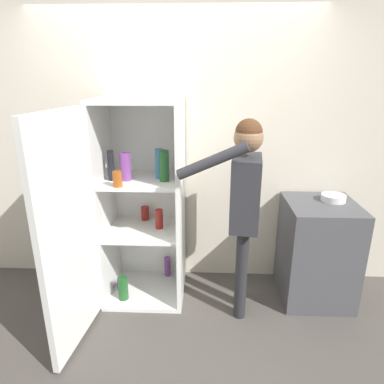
# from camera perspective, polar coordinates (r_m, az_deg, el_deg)

# --- Properties ---
(ground_plane) EXTENTS (12.00, 12.00, 0.00)m
(ground_plane) POSITION_cam_1_polar(r_m,az_deg,el_deg) (2.91, -4.03, -23.07)
(ground_plane) COLOR #4C4742
(wall_back) EXTENTS (7.00, 0.06, 2.55)m
(wall_back) POSITION_cam_1_polar(r_m,az_deg,el_deg) (3.21, -2.61, 6.82)
(wall_back) COLOR beige
(wall_back) RESTS_ON ground_plane
(refrigerator) EXTENTS (0.82, 1.33, 1.78)m
(refrigerator) POSITION_cam_1_polar(r_m,az_deg,el_deg) (2.93, -10.34, -2.61)
(refrigerator) COLOR white
(refrigerator) RESTS_ON ground_plane
(person) EXTENTS (0.66, 0.51, 1.65)m
(person) POSITION_cam_1_polar(r_m,az_deg,el_deg) (2.68, 8.72, -0.41)
(person) COLOR #262628
(person) RESTS_ON ground_plane
(counter) EXTENTS (0.59, 0.62, 0.91)m
(counter) POSITION_cam_1_polar(r_m,az_deg,el_deg) (3.30, 20.08, -9.23)
(counter) COLOR #4C4C51
(counter) RESTS_ON ground_plane
(bowl) EXTENTS (0.21, 0.21, 0.06)m
(bowl) POSITION_cam_1_polar(r_m,az_deg,el_deg) (3.21, 22.50, -0.89)
(bowl) COLOR white
(bowl) RESTS_ON counter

